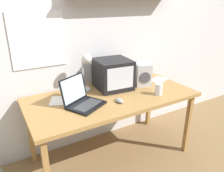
# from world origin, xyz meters

# --- Properties ---
(ground_plane) EXTENTS (12.00, 12.00, 0.00)m
(ground_plane) POSITION_xyz_m (0.00, 0.00, 0.00)
(ground_plane) COLOR olive
(back_wall) EXTENTS (5.60, 0.24, 2.60)m
(back_wall) POSITION_xyz_m (0.01, 0.45, 1.32)
(back_wall) COLOR silver
(back_wall) RESTS_ON ground_plane
(corner_desk) EXTENTS (1.65, 0.79, 0.72)m
(corner_desk) POSITION_xyz_m (0.00, 0.00, 0.67)
(corner_desk) COLOR #A57940
(corner_desk) RESTS_ON ground_plane
(crt_monitor) EXTENTS (0.38, 0.38, 0.31)m
(crt_monitor) POSITION_xyz_m (0.11, 0.17, 0.88)
(crt_monitor) COLOR black
(crt_monitor) RESTS_ON corner_desk
(laptop) EXTENTS (0.40, 0.39, 0.25)m
(laptop) POSITION_xyz_m (-0.34, -0.04, 0.79)
(laptop) COLOR black
(laptop) RESTS_ON corner_desk
(desk_lamp) EXTENTS (0.15, 0.18, 0.40)m
(desk_lamp) POSITION_xyz_m (-0.17, 0.22, 0.99)
(desk_lamp) COLOR silver
(desk_lamp) RESTS_ON corner_desk
(juice_glass) EXTENTS (0.07, 0.07, 0.11)m
(juice_glass) POSITION_xyz_m (0.41, -0.21, 0.78)
(juice_glass) COLOR white
(juice_glass) RESTS_ON corner_desk
(space_heater) EXTENTS (0.20, 0.17, 0.24)m
(space_heater) POSITION_xyz_m (0.43, 0.07, 0.85)
(space_heater) COLOR silver
(space_heater) RESTS_ON corner_desk
(computer_mouse) EXTENTS (0.06, 0.11, 0.03)m
(computer_mouse) POSITION_xyz_m (-0.02, -0.17, 0.74)
(computer_mouse) COLOR gray
(computer_mouse) RESTS_ON corner_desk
(printed_handout) EXTENTS (0.25, 0.26, 0.00)m
(printed_handout) POSITION_xyz_m (-0.48, 0.14, 0.73)
(printed_handout) COLOR silver
(printed_handout) RESTS_ON corner_desk
(loose_paper_near_laptop) EXTENTS (0.24, 0.21, 0.00)m
(loose_paper_near_laptop) POSITION_xyz_m (0.70, 0.12, 0.73)
(loose_paper_near_laptop) COLOR white
(loose_paper_near_laptop) RESTS_ON corner_desk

